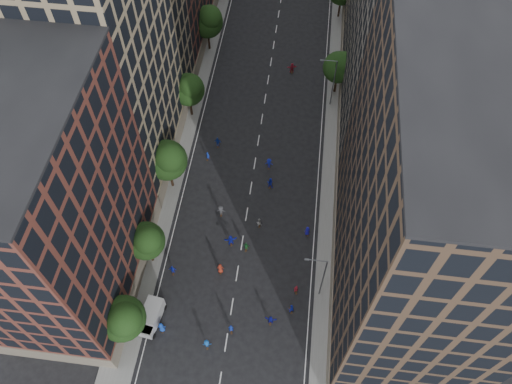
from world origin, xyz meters
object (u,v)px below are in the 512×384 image
(skater_1, at_px, (231,329))
(skater_2, at_px, (291,308))
(streetlamp_near, at_px, (322,276))
(streetlamp_far, at_px, (332,81))
(skater_0, at_px, (162,327))
(cargo_van, at_px, (151,317))

(skater_1, relative_size, skater_2, 1.09)
(skater_2, bearing_deg, skater_1, 3.50)
(streetlamp_near, distance_m, streetlamp_far, 33.00)
(streetlamp_far, height_order, skater_1, streetlamp_far)
(streetlamp_near, height_order, skater_0, streetlamp_near)
(streetlamp_near, distance_m, skater_2, 6.01)
(cargo_van, distance_m, skater_2, 16.85)
(cargo_van, distance_m, skater_0, 1.83)
(skater_0, distance_m, skater_2, 15.64)
(streetlamp_far, bearing_deg, skater_1, -104.32)
(streetlamp_near, distance_m, skater_0, 19.91)
(skater_2, bearing_deg, skater_0, -7.02)
(streetlamp_far, distance_m, skater_2, 36.06)
(streetlamp_near, height_order, cargo_van, streetlamp_near)
(streetlamp_near, xyz_separation_m, cargo_van, (-19.65, -5.94, -3.91))
(skater_1, distance_m, skater_2, 7.65)
(streetlamp_near, distance_m, skater_1, 12.44)
(streetlamp_near, xyz_separation_m, skater_0, (-18.17, -6.96, -4.24))
(skater_0, bearing_deg, skater_2, -173.94)
(skater_1, bearing_deg, skater_2, -166.73)
(skater_0, height_order, skater_2, skater_0)
(streetlamp_far, relative_size, cargo_van, 1.91)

